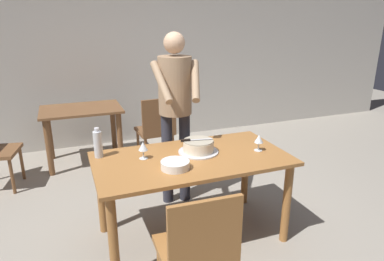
# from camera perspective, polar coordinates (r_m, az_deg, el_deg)

# --- Properties ---
(ground_plane) EXTENTS (14.00, 14.00, 0.00)m
(ground_plane) POSITION_cam_1_polar(r_m,az_deg,el_deg) (3.17, -0.03, -17.04)
(ground_plane) COLOR gray
(back_wall) EXTENTS (10.00, 0.12, 2.70)m
(back_wall) POSITION_cam_1_polar(r_m,az_deg,el_deg) (5.27, -11.04, 12.64)
(back_wall) COLOR #BCB7AD
(back_wall) RESTS_ON ground_plane
(main_dining_table) EXTENTS (1.59, 0.85, 0.75)m
(main_dining_table) POSITION_cam_1_polar(r_m,az_deg,el_deg) (2.85, -0.04, -6.53)
(main_dining_table) COLOR #9E6633
(main_dining_table) RESTS_ON ground_plane
(cake_on_platter) EXTENTS (0.34, 0.34, 0.11)m
(cake_on_platter) POSITION_cam_1_polar(r_m,az_deg,el_deg) (2.88, 1.07, -2.73)
(cake_on_platter) COLOR silver
(cake_on_platter) RESTS_ON main_dining_table
(cake_knife) EXTENTS (0.27, 0.07, 0.02)m
(cake_knife) POSITION_cam_1_polar(r_m,az_deg,el_deg) (2.85, -0.34, -1.61)
(cake_knife) COLOR silver
(cake_knife) RESTS_ON cake_on_platter
(plate_stack) EXTENTS (0.22, 0.22, 0.06)m
(plate_stack) POSITION_cam_1_polar(r_m,az_deg,el_deg) (2.59, -2.83, -5.75)
(plate_stack) COLOR white
(plate_stack) RESTS_ON main_dining_table
(wine_glass_near) EXTENTS (0.08, 0.08, 0.14)m
(wine_glass_near) POSITION_cam_1_polar(r_m,az_deg,el_deg) (2.77, -8.17, -2.70)
(wine_glass_near) COLOR silver
(wine_glass_near) RESTS_ON main_dining_table
(wine_glass_far) EXTENTS (0.08, 0.08, 0.14)m
(wine_glass_far) POSITION_cam_1_polar(r_m,az_deg,el_deg) (2.96, 11.10, -1.45)
(wine_glass_far) COLOR silver
(wine_glass_far) RESTS_ON main_dining_table
(water_bottle) EXTENTS (0.07, 0.07, 0.25)m
(water_bottle) POSITION_cam_1_polar(r_m,az_deg,el_deg) (2.87, -15.44, -2.15)
(water_bottle) COLOR silver
(water_bottle) RESTS_ON main_dining_table
(person_cutting_cake) EXTENTS (0.46, 0.57, 1.72)m
(person_cutting_cake) POSITION_cam_1_polar(r_m,az_deg,el_deg) (3.30, -2.80, 4.95)
(person_cutting_cake) COLOR #2D2D38
(person_cutting_cake) RESTS_ON ground_plane
(chair_near_side) EXTENTS (0.46, 0.46, 0.90)m
(chair_near_side) POSITION_cam_1_polar(r_m,az_deg,el_deg) (2.20, 0.94, -19.28)
(chair_near_side) COLOR #9E6633
(chair_near_side) RESTS_ON ground_plane
(background_table) EXTENTS (1.00, 0.70, 0.74)m
(background_table) POSITION_cam_1_polar(r_m,az_deg,el_deg) (4.64, -17.87, 1.62)
(background_table) COLOR brown
(background_table) RESTS_ON ground_plane
(background_chair_1) EXTENTS (0.47, 0.47, 0.90)m
(background_chair_1) POSITION_cam_1_polar(r_m,az_deg,el_deg) (4.41, -5.97, 0.44)
(background_chair_1) COLOR brown
(background_chair_1) RESTS_ON ground_plane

